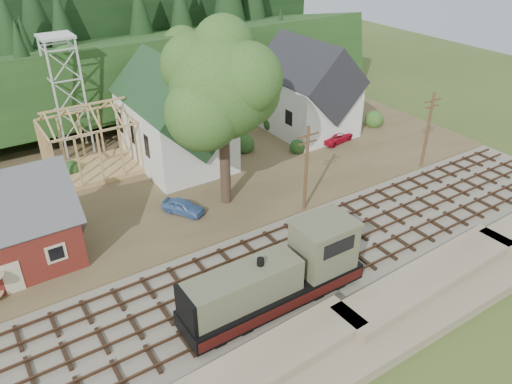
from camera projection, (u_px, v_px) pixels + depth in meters
ground at (272, 272)px, 36.35m from camera, size 140.00×140.00×0.00m
embankment at (352, 346)px, 30.19m from camera, size 64.00×5.00×1.60m
railroad_bed at (272, 271)px, 36.31m from camera, size 64.00×11.00×0.16m
village_flat at (168, 173)px, 49.31m from camera, size 64.00×26.00×0.30m
hillside at (93, 104)px, 66.77m from camera, size 70.00×28.96×12.74m
ridge at (61, 75)px, 78.36m from camera, size 80.00×20.00×12.00m
church at (175, 116)px, 48.96m from camera, size 8.40×15.17×13.00m
farmhouse at (307, 92)px, 56.22m from camera, size 8.40×10.80×10.60m
timber_frame at (90, 144)px, 47.80m from camera, size 8.20×6.20×6.99m
lattice_tower at (60, 60)px, 48.76m from camera, size 3.20×3.20×12.12m
big_tree at (224, 93)px, 39.57m from camera, size 10.90×8.40×14.70m
telegraph_pole_near at (306, 168)px, 41.31m from camera, size 2.20×0.28×8.00m
telegraph_pole_far at (428, 130)px, 48.44m from camera, size 2.20×0.28×8.00m
locomotive at (280, 277)px, 32.36m from camera, size 12.71×3.18×5.06m
car_blue at (183, 207)px, 42.37m from camera, size 3.28×3.98×1.28m
car_red at (336, 136)px, 55.30m from camera, size 4.75×2.81×1.24m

